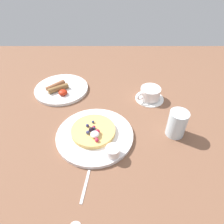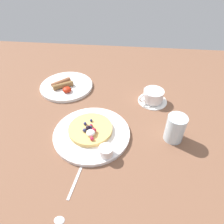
{
  "view_description": "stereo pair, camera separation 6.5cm",
  "coord_description": "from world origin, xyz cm",
  "px_view_note": "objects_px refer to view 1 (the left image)",
  "views": [
    {
      "loc": [
        1.51,
        -56.43,
        55.8
      ],
      "look_at": [
        1.79,
        2.73,
        4.0
      ],
      "focal_mm": 32.26,
      "sensor_mm": 36.0,
      "label": 1
    },
    {
      "loc": [
        7.99,
        -56.1,
        55.8
      ],
      "look_at": [
        1.79,
        2.73,
        4.0
      ],
      "focal_mm": 32.26,
      "sensor_mm": 36.0,
      "label": 2
    }
  ],
  "objects_px": {
    "pancake_plate": "(94,135)",
    "teaspoon": "(79,208)",
    "breakfast_plate": "(61,89)",
    "water_glass": "(176,123)",
    "coffee_cup": "(149,93)",
    "coffee_saucer": "(149,98)",
    "syrup_ramekin": "(112,151)"
  },
  "relations": [
    {
      "from": "pancake_plate",
      "to": "breakfast_plate",
      "type": "height_order",
      "value": "same"
    },
    {
      "from": "pancake_plate",
      "to": "syrup_ramekin",
      "type": "distance_m",
      "value": 0.12
    },
    {
      "from": "syrup_ramekin",
      "to": "pancake_plate",
      "type": "bearing_deg",
      "value": 125.46
    },
    {
      "from": "teaspoon",
      "to": "coffee_saucer",
      "type": "bearing_deg",
      "value": 62.15
    },
    {
      "from": "coffee_cup",
      "to": "pancake_plate",
      "type": "bearing_deg",
      "value": -135.7
    },
    {
      "from": "pancake_plate",
      "to": "coffee_saucer",
      "type": "relative_size",
      "value": 2.21
    },
    {
      "from": "water_glass",
      "to": "pancake_plate",
      "type": "bearing_deg",
      "value": -177.11
    },
    {
      "from": "teaspoon",
      "to": "water_glass",
      "type": "xyz_separation_m",
      "value": [
        0.32,
        0.28,
        0.05
      ]
    },
    {
      "from": "coffee_saucer",
      "to": "teaspoon",
      "type": "height_order",
      "value": "coffee_saucer"
    },
    {
      "from": "syrup_ramekin",
      "to": "teaspoon",
      "type": "xyz_separation_m",
      "value": [
        -0.09,
        -0.17,
        -0.03
      ]
    },
    {
      "from": "pancake_plate",
      "to": "coffee_saucer",
      "type": "xyz_separation_m",
      "value": [
        0.23,
        0.23,
        -0.0
      ]
    },
    {
      "from": "pancake_plate",
      "to": "teaspoon",
      "type": "relative_size",
      "value": 1.62
    },
    {
      "from": "coffee_cup",
      "to": "breakfast_plate",
      "type": "bearing_deg",
      "value": 170.42
    },
    {
      "from": "breakfast_plate",
      "to": "teaspoon",
      "type": "bearing_deg",
      "value": -74.51
    },
    {
      "from": "coffee_saucer",
      "to": "teaspoon",
      "type": "relative_size",
      "value": 0.74
    },
    {
      "from": "syrup_ramekin",
      "to": "water_glass",
      "type": "relative_size",
      "value": 0.47
    },
    {
      "from": "pancake_plate",
      "to": "syrup_ramekin",
      "type": "relative_size",
      "value": 5.92
    },
    {
      "from": "water_glass",
      "to": "coffee_saucer",
      "type": "bearing_deg",
      "value": 106.53
    },
    {
      "from": "pancake_plate",
      "to": "coffee_cup",
      "type": "xyz_separation_m",
      "value": [
        0.23,
        0.23,
        0.03
      ]
    },
    {
      "from": "pancake_plate",
      "to": "teaspoon",
      "type": "bearing_deg",
      "value": -95.36
    },
    {
      "from": "syrup_ramekin",
      "to": "breakfast_plate",
      "type": "relative_size",
      "value": 0.19
    },
    {
      "from": "coffee_saucer",
      "to": "coffee_cup",
      "type": "bearing_deg",
      "value": -148.36
    },
    {
      "from": "syrup_ramekin",
      "to": "coffee_saucer",
      "type": "height_order",
      "value": "syrup_ramekin"
    },
    {
      "from": "breakfast_plate",
      "to": "water_glass",
      "type": "xyz_separation_m",
      "value": [
        0.48,
        -0.28,
        0.04
      ]
    },
    {
      "from": "teaspoon",
      "to": "water_glass",
      "type": "relative_size",
      "value": 1.7
    },
    {
      "from": "breakfast_plate",
      "to": "coffee_cup",
      "type": "relative_size",
      "value": 2.32
    },
    {
      "from": "syrup_ramekin",
      "to": "coffee_saucer",
      "type": "relative_size",
      "value": 0.37
    },
    {
      "from": "breakfast_plate",
      "to": "coffee_saucer",
      "type": "distance_m",
      "value": 0.42
    },
    {
      "from": "pancake_plate",
      "to": "breakfast_plate",
      "type": "bearing_deg",
      "value": 121.12
    },
    {
      "from": "pancake_plate",
      "to": "coffee_cup",
      "type": "distance_m",
      "value": 0.33
    },
    {
      "from": "pancake_plate",
      "to": "breakfast_plate",
      "type": "distance_m",
      "value": 0.35
    },
    {
      "from": "syrup_ramekin",
      "to": "breakfast_plate",
      "type": "height_order",
      "value": "syrup_ramekin"
    }
  ]
}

